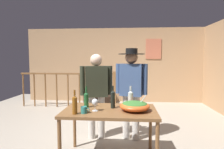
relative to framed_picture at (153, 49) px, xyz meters
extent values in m
plane|color=#9E9384|center=(-1.33, -2.82, -1.80)|extent=(7.83, 7.83, 0.00)
cube|color=tan|center=(-1.33, 0.06, -0.55)|extent=(6.02, 0.10, 2.51)
cube|color=#C76D4F|center=(0.00, 0.00, 0.00)|extent=(0.51, 0.03, 0.66)
cylinder|color=brown|center=(-4.09, -0.88, -1.31)|extent=(0.04, 0.04, 1.00)
cylinder|color=brown|center=(-3.73, -0.88, -1.31)|extent=(0.04, 0.04, 1.00)
cylinder|color=brown|center=(-3.38, -0.88, -1.31)|extent=(0.04, 0.04, 1.00)
cylinder|color=brown|center=(-3.02, -0.88, -1.31)|extent=(0.04, 0.04, 1.00)
cylinder|color=brown|center=(-2.67, -0.88, -1.31)|extent=(0.04, 0.04, 1.00)
cylinder|color=brown|center=(-2.31, -0.88, -1.31)|extent=(0.04, 0.04, 1.00)
cylinder|color=brown|center=(-1.96, -0.88, -1.31)|extent=(0.04, 0.04, 1.00)
cylinder|color=brown|center=(-1.60, -0.88, -1.31)|extent=(0.04, 0.04, 1.00)
cylinder|color=brown|center=(-1.25, -0.88, -1.31)|extent=(0.04, 0.04, 1.00)
cube|color=brown|center=(-2.67, -0.88, -0.78)|extent=(2.92, 0.07, 0.05)
cube|color=brown|center=(-1.25, -0.88, -1.26)|extent=(0.10, 0.10, 1.10)
cube|color=#38281E|center=(-1.84, -0.29, -1.55)|extent=(0.90, 0.40, 0.50)
cube|color=black|center=(-1.84, -0.29, -1.29)|extent=(0.20, 0.12, 0.02)
cylinder|color=black|center=(-1.84, -0.29, -1.24)|extent=(0.03, 0.03, 0.08)
cube|color=black|center=(-1.84, -0.32, -1.08)|extent=(0.46, 0.06, 0.26)
cube|color=black|center=(-1.84, -0.35, -1.08)|extent=(0.43, 0.01, 0.23)
cube|color=brown|center=(-1.11, -3.83, -1.08)|extent=(1.33, 0.79, 0.04)
cylinder|color=brown|center=(-1.74, -4.18, -1.45)|extent=(0.05, 0.05, 0.71)
cylinder|color=brown|center=(-0.49, -4.18, -1.45)|extent=(0.05, 0.05, 0.71)
cylinder|color=brown|center=(-1.74, -3.47, -1.45)|extent=(0.05, 0.05, 0.71)
cylinder|color=brown|center=(-0.49, -3.47, -1.45)|extent=(0.05, 0.05, 0.71)
ellipsoid|color=#DB5B23|center=(-0.76, -3.86, -0.99)|extent=(0.42, 0.42, 0.13)
ellipsoid|color=#38702D|center=(-0.76, -3.86, -0.96)|extent=(0.35, 0.35, 0.06)
cylinder|color=silver|center=(-0.67, -3.86, -0.94)|extent=(0.16, 0.01, 0.22)
cylinder|color=silver|center=(-1.31, -3.92, -1.06)|extent=(0.08, 0.08, 0.01)
cylinder|color=silver|center=(-1.31, -3.92, -1.01)|extent=(0.01, 0.01, 0.08)
ellipsoid|color=silver|center=(-1.31, -3.92, -0.93)|extent=(0.09, 0.09, 0.10)
cylinder|color=silver|center=(-0.81, -3.57, -0.96)|extent=(0.08, 0.08, 0.20)
cone|color=silver|center=(-0.81, -3.57, -0.84)|extent=(0.08, 0.08, 0.03)
cylinder|color=silver|center=(-0.81, -3.57, -0.79)|extent=(0.03, 0.03, 0.07)
cylinder|color=brown|center=(-1.55, -4.09, -0.95)|extent=(0.07, 0.07, 0.22)
cone|color=brown|center=(-1.55, -4.09, -0.82)|extent=(0.07, 0.07, 0.03)
cylinder|color=brown|center=(-1.55, -4.09, -0.77)|extent=(0.03, 0.03, 0.07)
cylinder|color=#1E5628|center=(-1.48, -3.73, -0.96)|extent=(0.07, 0.07, 0.20)
cone|color=#1E5628|center=(-1.48, -3.73, -0.84)|extent=(0.07, 0.07, 0.03)
cylinder|color=#1E5628|center=(-1.48, -3.73, -0.78)|extent=(0.03, 0.03, 0.08)
cylinder|color=black|center=(-1.08, -3.74, -0.94)|extent=(0.07, 0.07, 0.23)
cone|color=black|center=(-1.08, -3.74, -0.81)|extent=(0.07, 0.07, 0.03)
cylinder|color=black|center=(-1.08, -3.74, -0.76)|extent=(0.02, 0.02, 0.07)
cylinder|color=teal|center=(-1.44, -4.05, -1.01)|extent=(0.08, 0.08, 0.09)
torus|color=teal|center=(-1.39, -4.05, -1.01)|extent=(0.05, 0.01, 0.05)
cylinder|color=beige|center=(-1.34, -3.06, -1.41)|extent=(0.13, 0.13, 0.79)
cylinder|color=beige|center=(-1.52, -3.10, -1.41)|extent=(0.13, 0.13, 0.79)
cube|color=#2D3323|center=(-1.43, -3.08, -0.74)|extent=(0.44, 0.31, 0.56)
cylinder|color=#2D3323|center=(-1.19, -3.02, -0.73)|extent=(0.09, 0.09, 0.53)
cylinder|color=#2D3323|center=(-1.67, -3.14, -0.73)|extent=(0.09, 0.09, 0.53)
sphere|color=beige|center=(-1.43, -3.08, -0.35)|extent=(0.22, 0.22, 0.22)
cylinder|color=beige|center=(-0.71, -3.10, -1.40)|extent=(0.13, 0.13, 0.81)
cylinder|color=beige|center=(-0.88, -3.06, -1.40)|extent=(0.13, 0.13, 0.81)
cube|color=#3D5684|center=(-0.79, -3.08, -0.71)|extent=(0.43, 0.31, 0.57)
cylinder|color=#3D5684|center=(-0.55, -3.14, -0.69)|extent=(0.09, 0.09, 0.55)
cylinder|color=#3D5684|center=(-1.03, -3.02, -0.69)|extent=(0.09, 0.09, 0.55)
sphere|color=tan|center=(-0.79, -3.08, -0.31)|extent=(0.22, 0.22, 0.22)
cylinder|color=black|center=(-0.79, -3.08, -0.25)|extent=(0.46, 0.46, 0.01)
cylinder|color=black|center=(-0.79, -3.08, -0.20)|extent=(0.21, 0.21, 0.10)
camera|label=1|loc=(-0.86, -6.51, -0.33)|focal=30.64mm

